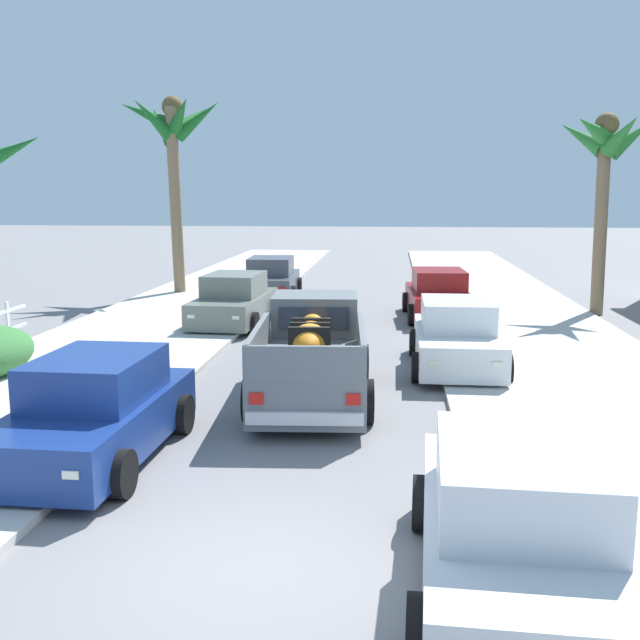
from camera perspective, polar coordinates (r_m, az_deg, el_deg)
name	(u,v)px	position (r m, az deg, el deg)	size (l,w,h in m)	color
ground_plane	(240,567)	(8.22, -6.17, -18.36)	(160.00, 160.00, 0.00)	slate
sidewalk_left	(139,336)	(20.61, -13.71, -1.18)	(5.29, 60.00, 0.12)	beige
sidewalk_right	(536,343)	(19.81, 16.25, -1.73)	(5.29, 60.00, 0.12)	beige
curb_left	(184,337)	(20.24, -10.38, -1.29)	(0.16, 60.00, 0.10)	silver
curb_right	(486,343)	(19.62, 12.68, -1.72)	(0.16, 60.00, 0.10)	silver
pickup_truck	(312,356)	(14.10, -0.59, -2.75)	(2.45, 5.32, 1.80)	slate
car_left_near	(234,302)	(21.94, -6.62, 1.41)	(2.19, 4.33, 1.54)	slate
car_right_near	(96,412)	(11.38, -16.84, -6.77)	(2.10, 4.29, 1.54)	navy
car_left_mid	(517,526)	(7.61, 14.89, -15.07)	(2.17, 4.32, 1.54)	silver
car_right_mid	(271,279)	(27.53, -3.77, 3.14)	(2.15, 4.32, 1.54)	#474C56
car_left_far	(438,296)	(23.31, 9.08, 1.84)	(2.18, 4.33, 1.54)	maroon
car_right_far	(457,337)	(16.69, 10.47, -1.31)	(2.04, 4.27, 1.54)	silver
palm_tree_right_fore	(173,138)	(28.73, -11.26, 13.58)	(3.97, 3.78, 7.39)	#846B4C
palm_tree_left_mid	(605,156)	(25.32, 21.08, 11.66)	(3.00, 3.00, 6.33)	#846B4C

